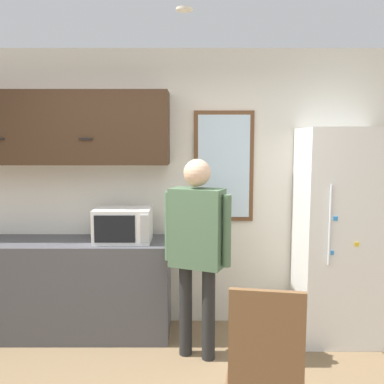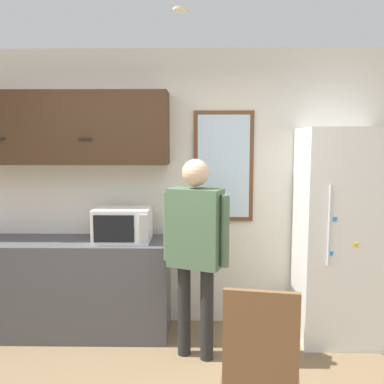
{
  "view_description": "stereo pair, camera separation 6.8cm",
  "coord_description": "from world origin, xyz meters",
  "px_view_note": "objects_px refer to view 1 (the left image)",
  "views": [
    {
      "loc": [
        0.25,
        -2.32,
        1.84
      ],
      "look_at": [
        0.27,
        1.02,
        1.43
      ],
      "focal_mm": 40.0,
      "sensor_mm": 36.0,
      "label": 1
    },
    {
      "loc": [
        0.32,
        -2.32,
        1.84
      ],
      "look_at": [
        0.27,
        1.02,
        1.43
      ],
      "focal_mm": 40.0,
      "sensor_mm": 36.0,
      "label": 2
    }
  ],
  "objects_px": {
    "refrigerator": "(338,234)",
    "microwave": "(121,225)",
    "person": "(195,238)",
    "chair": "(264,363)"
  },
  "relations": [
    {
      "from": "microwave",
      "to": "person",
      "type": "height_order",
      "value": "person"
    },
    {
      "from": "refrigerator",
      "to": "chair",
      "type": "relative_size",
      "value": 1.9
    },
    {
      "from": "person",
      "to": "chair",
      "type": "distance_m",
      "value": 1.26
    },
    {
      "from": "microwave",
      "to": "person",
      "type": "relative_size",
      "value": 0.31
    },
    {
      "from": "person",
      "to": "refrigerator",
      "type": "distance_m",
      "value": 1.38
    },
    {
      "from": "person",
      "to": "refrigerator",
      "type": "relative_size",
      "value": 0.87
    },
    {
      "from": "person",
      "to": "chair",
      "type": "relative_size",
      "value": 1.65
    },
    {
      "from": "refrigerator",
      "to": "microwave",
      "type": "bearing_deg",
      "value": 179.28
    },
    {
      "from": "microwave",
      "to": "person",
      "type": "xyz_separation_m",
      "value": [
        0.68,
        -0.42,
        -0.03
      ]
    },
    {
      "from": "microwave",
      "to": "chair",
      "type": "distance_m",
      "value": 1.93
    }
  ]
}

